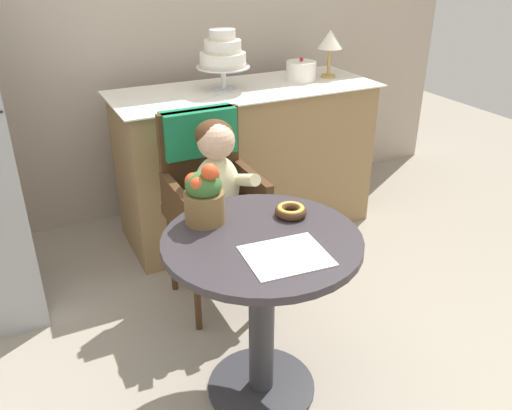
% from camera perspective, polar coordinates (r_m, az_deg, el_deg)
% --- Properties ---
extents(ground_plane, '(8.00, 8.00, 0.00)m').
position_cam_1_polar(ground_plane, '(2.33, 0.56, -19.05)').
color(ground_plane, gray).
extents(back_wall, '(4.80, 0.10, 2.70)m').
position_cam_1_polar(back_wall, '(3.40, -14.52, 20.53)').
color(back_wall, '#B2A393').
rests_on(back_wall, ground).
extents(cafe_table, '(0.72, 0.72, 0.72)m').
position_cam_1_polar(cafe_table, '(1.99, 0.63, -8.77)').
color(cafe_table, '#332D33').
rests_on(cafe_table, ground).
extents(wicker_chair, '(0.42, 0.45, 0.95)m').
position_cam_1_polar(wicker_chair, '(2.56, -5.25, 2.89)').
color(wicker_chair, '#472D19').
rests_on(wicker_chair, ground).
extents(seated_child, '(0.27, 0.32, 0.73)m').
position_cam_1_polar(seated_child, '(2.41, -3.92, 2.40)').
color(seated_child, beige).
rests_on(seated_child, ground).
extents(paper_napkin, '(0.29, 0.25, 0.00)m').
position_cam_1_polar(paper_napkin, '(1.77, 3.27, -5.49)').
color(paper_napkin, white).
rests_on(paper_napkin, cafe_table).
extents(donut_front, '(0.12, 0.12, 0.04)m').
position_cam_1_polar(donut_front, '(2.02, 3.77, -0.59)').
color(donut_front, '#4C2D19').
rests_on(donut_front, cafe_table).
extents(flower_vase, '(0.15, 0.15, 0.24)m').
position_cam_1_polar(flower_vase, '(1.94, -5.63, 1.13)').
color(flower_vase, brown).
rests_on(flower_vase, cafe_table).
extents(display_counter, '(1.56, 0.62, 0.90)m').
position_cam_1_polar(display_counter, '(3.27, -1.07, 4.88)').
color(display_counter, '#93754C').
rests_on(display_counter, ground).
extents(tiered_cake_stand, '(0.30, 0.30, 0.34)m').
position_cam_1_polar(tiered_cake_stand, '(3.03, -3.60, 15.86)').
color(tiered_cake_stand, silver).
rests_on(tiered_cake_stand, display_counter).
extents(round_layer_cake, '(0.18, 0.18, 0.14)m').
position_cam_1_polar(round_layer_cake, '(3.31, 4.87, 14.19)').
color(round_layer_cake, white).
rests_on(round_layer_cake, display_counter).
extents(table_lamp, '(0.15, 0.15, 0.28)m').
position_cam_1_polar(table_lamp, '(3.38, 7.98, 17.05)').
color(table_lamp, '#B28C47').
rests_on(table_lamp, display_counter).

